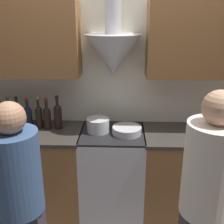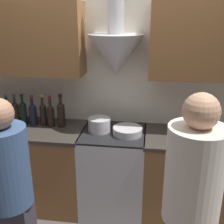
# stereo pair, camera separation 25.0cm
# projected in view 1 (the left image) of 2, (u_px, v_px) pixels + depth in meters

# --- Properties ---
(wall_back) EXTENTS (8.40, 0.55, 2.60)m
(wall_back) POSITION_uv_depth(u_px,v_px,m) (112.00, 72.00, 2.88)
(wall_back) COLOR silver
(wall_back) RESTS_ON ground_plane
(counter_left) EXTENTS (1.24, 0.62, 0.91)m
(counter_left) POSITION_uv_depth(u_px,v_px,m) (26.00, 170.00, 3.00)
(counter_left) COLOR brown
(counter_left) RESTS_ON ground_plane
(counter_right) EXTENTS (1.16, 0.62, 0.91)m
(counter_right) POSITION_uv_depth(u_px,v_px,m) (197.00, 173.00, 2.93)
(counter_right) COLOR brown
(counter_right) RESTS_ON ground_plane
(stove_range) EXTENTS (0.64, 0.60, 0.91)m
(stove_range) POSITION_uv_depth(u_px,v_px,m) (112.00, 171.00, 2.96)
(stove_range) COLOR silver
(stove_range) RESTS_ON ground_plane
(wine_bottle_3) EXTENTS (0.07, 0.07, 0.32)m
(wine_bottle_3) POSITION_uv_depth(u_px,v_px,m) (1.00, 116.00, 2.88)
(wine_bottle_3) COLOR black
(wine_bottle_3) RESTS_ON counter_left
(wine_bottle_4) EXTENTS (0.07, 0.07, 0.33)m
(wine_bottle_4) POSITION_uv_depth(u_px,v_px,m) (10.00, 116.00, 2.86)
(wine_bottle_4) COLOR black
(wine_bottle_4) RESTS_ON counter_left
(wine_bottle_5) EXTENTS (0.07, 0.07, 0.34)m
(wine_bottle_5) POSITION_uv_depth(u_px,v_px,m) (18.00, 115.00, 2.87)
(wine_bottle_5) COLOR black
(wine_bottle_5) RESTS_ON counter_left
(wine_bottle_6) EXTENTS (0.08, 0.08, 0.32)m
(wine_bottle_6) POSITION_uv_depth(u_px,v_px,m) (28.00, 116.00, 2.87)
(wine_bottle_6) COLOR black
(wine_bottle_6) RESTS_ON counter_left
(wine_bottle_7) EXTENTS (0.07, 0.07, 0.34)m
(wine_bottle_7) POSITION_uv_depth(u_px,v_px,m) (39.00, 116.00, 2.87)
(wine_bottle_7) COLOR black
(wine_bottle_7) RESTS_ON counter_left
(wine_bottle_8) EXTENTS (0.07, 0.07, 0.33)m
(wine_bottle_8) POSITION_uv_depth(u_px,v_px,m) (47.00, 117.00, 2.85)
(wine_bottle_8) COLOR black
(wine_bottle_8) RESTS_ON counter_left
(wine_bottle_9) EXTENTS (0.08, 0.08, 0.35)m
(wine_bottle_9) POSITION_uv_depth(u_px,v_px,m) (58.00, 115.00, 2.85)
(wine_bottle_9) COLOR black
(wine_bottle_9) RESTS_ON counter_left
(stock_pot) EXTENTS (0.23, 0.23, 0.14)m
(stock_pot) POSITION_uv_depth(u_px,v_px,m) (98.00, 125.00, 2.81)
(stock_pot) COLOR silver
(stock_pot) RESTS_ON stove_range
(mixing_bowl) EXTENTS (0.29, 0.29, 0.07)m
(mixing_bowl) POSITION_uv_depth(u_px,v_px,m) (127.00, 130.00, 2.76)
(mixing_bowl) COLOR silver
(mixing_bowl) RESTS_ON stove_range
(chefs_knife) EXTENTS (0.24, 0.09, 0.01)m
(chefs_knife) POSITION_uv_depth(u_px,v_px,m) (222.00, 132.00, 2.81)
(chefs_knife) COLOR silver
(chefs_knife) RESTS_ON counter_right
(person_foreground_left) EXTENTS (0.32, 0.32, 1.56)m
(person_foreground_left) POSITION_uv_depth(u_px,v_px,m) (20.00, 203.00, 1.84)
(person_foreground_left) COLOR #38333D
(person_foreground_left) RESTS_ON ground_plane
(person_foreground_right) EXTENTS (0.32, 0.32, 1.67)m
(person_foreground_right) POSITION_uv_depth(u_px,v_px,m) (206.00, 210.00, 1.68)
(person_foreground_right) COLOR #38333D
(person_foreground_right) RESTS_ON ground_plane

